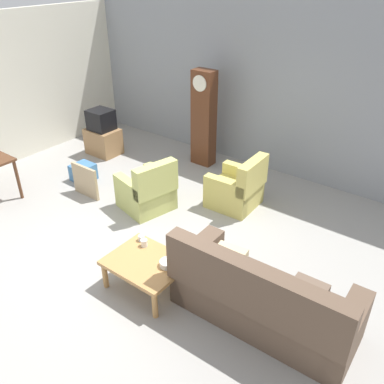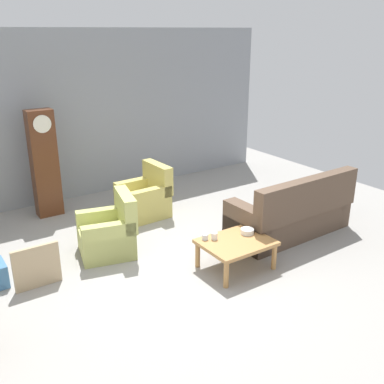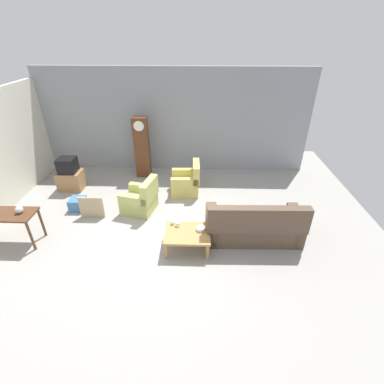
# 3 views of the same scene
# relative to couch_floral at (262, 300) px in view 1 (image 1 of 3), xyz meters

# --- Properties ---
(ground_plane) EXTENTS (10.40, 10.40, 0.00)m
(ground_plane) POSITION_rel_couch_floral_xyz_m (-2.04, 0.11, -0.35)
(ground_plane) COLOR #999691
(garage_door_wall) EXTENTS (8.40, 0.16, 3.20)m
(garage_door_wall) POSITION_rel_couch_floral_xyz_m (-2.04, 3.71, 1.25)
(garage_door_wall) COLOR gray
(garage_door_wall) RESTS_ON ground_plane
(couch_floral) EXTENTS (2.12, 0.92, 1.04)m
(couch_floral) POSITION_rel_couch_floral_xyz_m (0.00, 0.00, 0.00)
(couch_floral) COLOR brown
(couch_floral) RESTS_ON ground_plane
(armchair_olive_near) EXTENTS (0.95, 0.92, 0.92)m
(armchair_olive_near) POSITION_rel_couch_floral_xyz_m (-2.72, 1.06, -0.05)
(armchair_olive_near) COLOR #B7BC66
(armchair_olive_near) RESTS_ON ground_plane
(armchair_olive_far) EXTENTS (0.81, 0.79, 0.92)m
(armchair_olive_far) POSITION_rel_couch_floral_xyz_m (-1.58, 2.04, -0.05)
(armchair_olive_far) COLOR tan
(armchair_olive_far) RESTS_ON ground_plane
(coffee_table_wood) EXTENTS (0.96, 0.76, 0.42)m
(coffee_table_wood) POSITION_rel_couch_floral_xyz_m (-1.45, -0.35, 0.01)
(coffee_table_wood) COLOR #B27F47
(coffee_table_wood) RESTS_ON ground_plane
(grandfather_clock) EXTENTS (0.44, 0.30, 1.90)m
(grandfather_clock) POSITION_rel_couch_floral_xyz_m (-3.01, 3.05, 0.60)
(grandfather_clock) COLOR #562D19
(grandfather_clock) RESTS_ON ground_plane
(tv_stand_cabinet) EXTENTS (0.68, 0.52, 0.55)m
(tv_stand_cabinet) POSITION_rel_couch_floral_xyz_m (-4.99, 2.14, -0.08)
(tv_stand_cabinet) COLOR #997047
(tv_stand_cabinet) RESTS_ON ground_plane
(tv_crt) EXTENTS (0.48, 0.44, 0.42)m
(tv_crt) POSITION_rel_couch_floral_xyz_m (-4.99, 2.14, 0.41)
(tv_crt) COLOR black
(tv_crt) RESTS_ON tv_stand_cabinet
(framed_picture_leaning) EXTENTS (0.60, 0.05, 0.58)m
(framed_picture_leaning) POSITION_rel_couch_floral_xyz_m (-3.88, 0.72, -0.06)
(framed_picture_leaning) COLOR tan
(framed_picture_leaning) RESTS_ON ground_plane
(storage_box_blue) EXTENTS (0.38, 0.39, 0.31)m
(storage_box_blue) POSITION_rel_couch_floral_xyz_m (-4.40, 1.07, -0.20)
(storage_box_blue) COLOR teal
(storage_box_blue) RESTS_ON ground_plane
(cup_white_porcelain) EXTENTS (0.09, 0.09, 0.10)m
(cup_white_porcelain) POSITION_rel_couch_floral_xyz_m (-1.67, -0.14, 0.12)
(cup_white_porcelain) COLOR white
(cup_white_porcelain) RESTS_ON coffee_table_wood
(cup_blue_rimmed) EXTENTS (0.09, 0.09, 0.08)m
(cup_blue_rimmed) POSITION_rel_couch_floral_xyz_m (-1.78, -0.07, 0.11)
(cup_blue_rimmed) COLOR silver
(cup_blue_rimmed) RESTS_ON coffee_table_wood
(bowl_white_stacked) EXTENTS (0.19, 0.19, 0.07)m
(bowl_white_stacked) POSITION_rel_couch_floral_xyz_m (-1.17, -0.26, 0.10)
(bowl_white_stacked) COLOR white
(bowl_white_stacked) RESTS_ON coffee_table_wood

